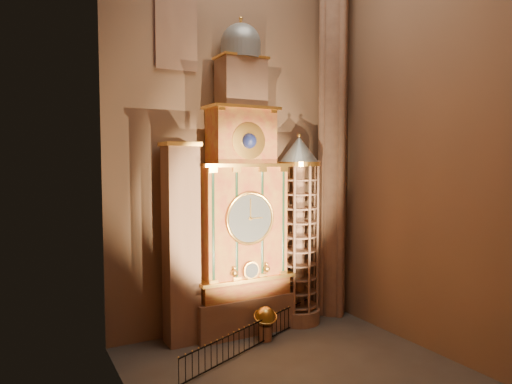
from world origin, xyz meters
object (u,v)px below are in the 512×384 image
celestial_globe (265,320)px  iron_railing (254,335)px  portrait_tower (181,243)px  astronomical_clock (241,209)px  stair_turret (299,231)px

celestial_globe → iron_railing: (-0.98, -0.59, -0.41)m
celestial_globe → portrait_tower: bearing=155.3°
astronomical_clock → celestial_globe: (0.49, -1.77, -5.61)m
stair_turret → astronomical_clock: bearing=175.7°
stair_turret → iron_railing: size_ratio=1.18×
stair_turret → iron_railing: 6.46m
portrait_tower → celestial_globe: bearing=-24.7°
stair_turret → celestial_globe: bearing=-153.5°
astronomical_clock → celestial_globe: bearing=-74.6°
portrait_tower → celestial_globe: 5.91m
iron_railing → celestial_globe: bearing=31.1°
iron_railing → stair_turret: bearing=27.7°
astronomical_clock → portrait_tower: (-3.40, 0.02, -1.53)m
astronomical_clock → iron_railing: astronomical_clock is taller
iron_railing → portrait_tower: bearing=140.7°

